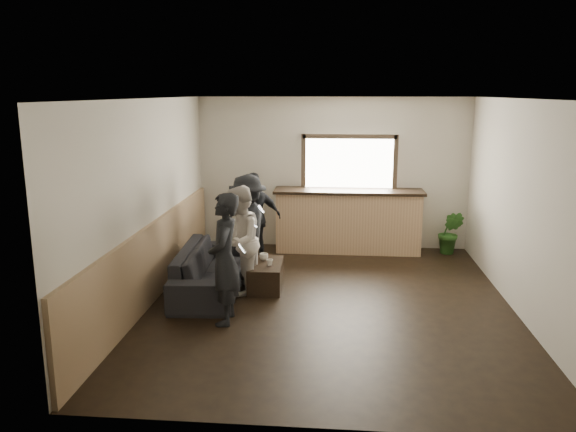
# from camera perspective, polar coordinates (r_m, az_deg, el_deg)

# --- Properties ---
(ground) EXTENTS (5.00, 6.00, 0.01)m
(ground) POSITION_cam_1_polar(r_m,az_deg,el_deg) (7.95, 4.13, -8.81)
(ground) COLOR black
(room_shell) EXTENTS (5.01, 6.01, 2.80)m
(room_shell) POSITION_cam_1_polar(r_m,az_deg,el_deg) (7.59, -1.27, 1.73)
(room_shell) COLOR silver
(room_shell) RESTS_ON ground
(bar_counter) EXTENTS (2.70, 0.68, 2.13)m
(bar_counter) POSITION_cam_1_polar(r_m,az_deg,el_deg) (10.35, 6.12, -0.09)
(bar_counter) COLOR tan
(bar_counter) RESTS_ON ground
(sofa) EXTENTS (0.99, 2.27, 0.65)m
(sofa) POSITION_cam_1_polar(r_m,az_deg,el_deg) (8.42, -7.83, -5.33)
(sofa) COLOR black
(sofa) RESTS_ON ground
(coffee_table) EXTENTS (0.50, 0.88, 0.38)m
(coffee_table) POSITION_cam_1_polar(r_m,az_deg,el_deg) (8.47, -2.25, -6.05)
(coffee_table) COLOR black
(coffee_table) RESTS_ON ground
(cup_a) EXTENTS (0.19, 0.19, 0.10)m
(cup_a) POSITION_cam_1_polar(r_m,az_deg,el_deg) (8.55, -2.48, -4.15)
(cup_a) COLOR silver
(cup_a) RESTS_ON coffee_table
(cup_b) EXTENTS (0.12, 0.12, 0.09)m
(cup_b) POSITION_cam_1_polar(r_m,az_deg,el_deg) (8.29, -1.87, -4.73)
(cup_b) COLOR silver
(cup_b) RESTS_ON coffee_table
(potted_plant) EXTENTS (0.53, 0.49, 0.80)m
(potted_plant) POSITION_cam_1_polar(r_m,az_deg,el_deg) (10.56, 16.18, -1.62)
(potted_plant) COLOR #2D6623
(potted_plant) RESTS_ON ground
(person_a) EXTENTS (0.49, 0.64, 1.68)m
(person_a) POSITION_cam_1_polar(r_m,az_deg,el_deg) (7.09, -6.47, -4.36)
(person_a) COLOR black
(person_a) RESTS_ON ground
(person_b) EXTENTS (0.65, 0.81, 1.59)m
(person_b) POSITION_cam_1_polar(r_m,az_deg,el_deg) (8.10, -4.98, -2.51)
(person_b) COLOR beige
(person_b) RESTS_ON ground
(person_c) EXTENTS (0.76, 1.14, 1.64)m
(person_c) POSITION_cam_1_polar(r_m,az_deg,el_deg) (8.86, -4.09, -1.02)
(person_c) COLOR black
(person_c) RESTS_ON ground
(person_d) EXTENTS (0.99, 0.70, 1.56)m
(person_d) POSITION_cam_1_polar(r_m,az_deg,el_deg) (9.58, -3.39, -0.20)
(person_d) COLOR black
(person_d) RESTS_ON ground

